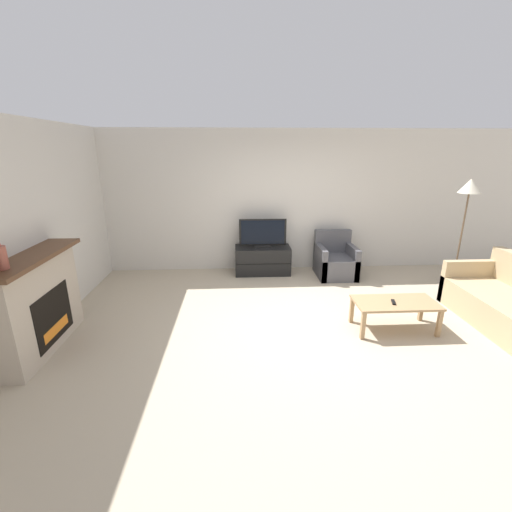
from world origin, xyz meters
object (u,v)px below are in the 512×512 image
at_px(floor_lamp, 469,194).
at_px(armchair, 335,261).
at_px(tv_stand, 263,260).
at_px(remote, 393,302).
at_px(fireplace, 37,303).
at_px(tv, 263,234).
at_px(coffee_table, 395,305).

bearing_deg(floor_lamp, armchair, 153.59).
distance_m(tv_stand, armchair, 1.39).
distance_m(armchair, floor_lamp, 2.42).
distance_m(remote, floor_lamp, 2.38).
relative_size(fireplace, tv, 1.72).
height_order(tv, floor_lamp, floor_lamp).
bearing_deg(fireplace, floor_lamp, 13.34).
distance_m(tv_stand, coffee_table, 2.80).
height_order(fireplace, remote, fireplace).
height_order(remote, floor_lamp, floor_lamp).
xyz_separation_m(tv, coffee_table, (1.59, -2.29, -0.43)).
relative_size(fireplace, remote, 9.94).
xyz_separation_m(tv_stand, remote, (1.55, -2.33, 0.15)).
bearing_deg(fireplace, tv_stand, 41.55).
height_order(tv, remote, tv).
height_order(tv_stand, coffee_table, tv_stand).
bearing_deg(remote, coffee_table, 49.21).
distance_m(armchair, coffee_table, 2.10).
bearing_deg(remote, floor_lamp, 53.33).
distance_m(fireplace, armchair, 4.81).
relative_size(fireplace, coffee_table, 1.43).
bearing_deg(remote, tv, 139.55).
bearing_deg(fireplace, remote, 2.45).
relative_size(remote, floor_lamp, 0.08).
height_order(tv_stand, armchair, armchair).
distance_m(tv_stand, tv, 0.52).
bearing_deg(remote, fireplace, -161.66).
bearing_deg(armchair, tv_stand, 171.49).
relative_size(tv, coffee_table, 0.83).
height_order(tv_stand, tv, tv).
bearing_deg(fireplace, coffee_table, 2.82).
height_order(coffee_table, floor_lamp, floor_lamp).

